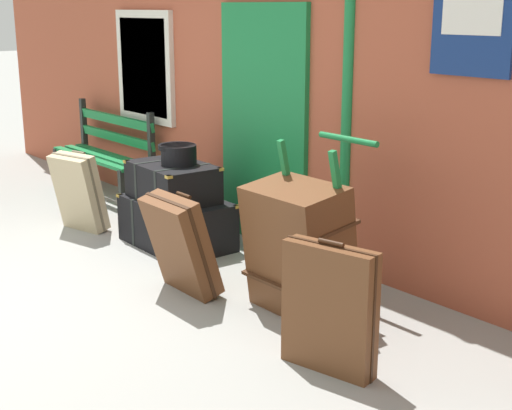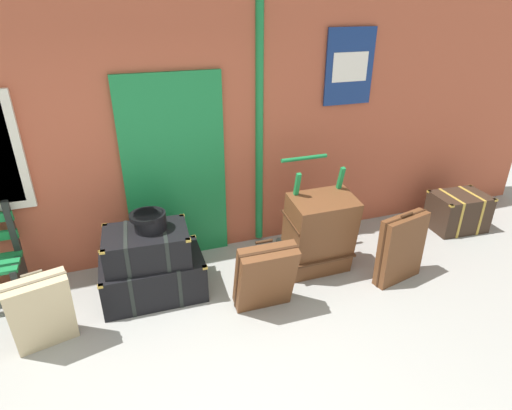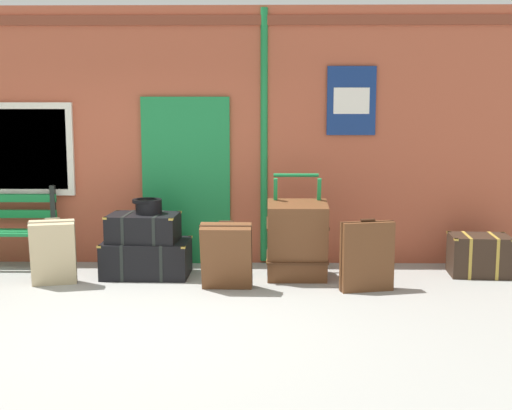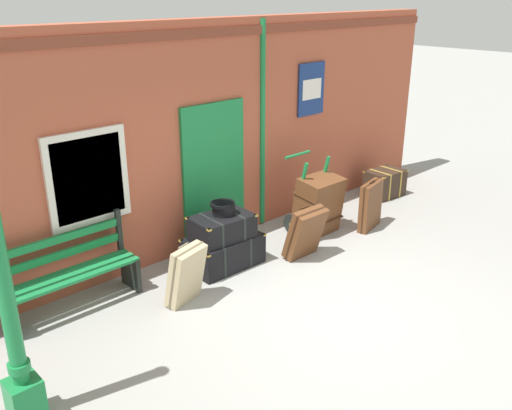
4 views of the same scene
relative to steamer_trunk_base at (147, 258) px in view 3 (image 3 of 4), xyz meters
name	(u,v)px [view 3 (image 3 of 4)]	position (x,y,z in m)	size (l,w,h in m)	color
ground_plane	(137,323)	(0.21, -1.77, -0.21)	(60.00, 60.00, 0.00)	gray
brick_facade	(172,137)	(0.21, 0.83, 1.39)	(10.40, 0.35, 3.20)	#AD5138
steamer_trunk_base	(147,258)	(0.00, 0.00, 0.00)	(1.02, 0.67, 0.43)	black
steamer_trunk_middle	(144,228)	(-0.03, -0.01, 0.37)	(0.84, 0.60, 0.33)	black
round_hatbox	(148,205)	(0.03, 0.02, 0.63)	(0.34, 0.32, 0.17)	black
porters_trolley	(296,254)	(1.77, 0.01, 0.06)	(0.71, 0.64, 1.19)	black
large_brown_trunk	(297,240)	(1.77, -0.17, 0.25)	(0.70, 0.55, 0.93)	brown
suitcase_olive	(367,256)	(2.51, -0.61, 0.17)	(0.59, 0.27, 0.80)	brown
suitcase_umber	(53,253)	(-0.96, -0.46, 0.17)	(0.55, 0.43, 0.77)	tan
suitcase_caramel	(226,256)	(0.98, -0.61, 0.17)	(0.56, 0.40, 0.76)	brown
corner_trunk	(479,255)	(3.93, 0.09, 0.03)	(0.72, 0.54, 0.49)	#332319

